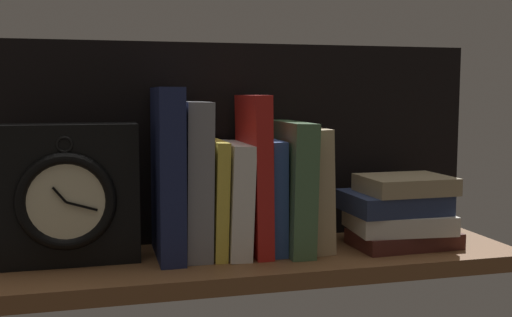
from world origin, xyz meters
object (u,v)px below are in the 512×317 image
framed_clock (67,195)px  book_green_romantic (290,186)px  book_yellow_seinlanguage (215,197)px  book_red_requiem (254,174)px  book_stack_side (400,211)px  book_gray_chess (195,179)px  book_tan_shortstories (312,188)px  book_blue_modern (270,195)px  book_navy_bierce (168,173)px  book_white_catcher (234,198)px

framed_clock → book_green_romantic: bearing=0.4°
book_yellow_seinlanguage → book_red_requiem: 7.03cm
book_stack_side → book_red_requiem: bearing=173.2°
book_gray_chess → framed_clock: (-18.65, -0.26, -1.63)cm
book_tan_shortstories → book_blue_modern: bearing=180.0°
book_navy_bierce → book_green_romantic: book_navy_bierce is taller
framed_clock → book_stack_side: framed_clock is taller
book_gray_chess → book_blue_modern: bearing=0.0°
book_gray_chess → book_tan_shortstories: size_ratio=1.22×
book_blue_modern → framed_clock: framed_clock is taller
book_yellow_seinlanguage → book_blue_modern: bearing=0.0°
book_tan_shortstories → book_gray_chess: bearing=180.0°
book_blue_modern → book_stack_side: size_ratio=1.00×
book_tan_shortstories → book_stack_side: size_ratio=1.10×
book_yellow_seinlanguage → book_blue_modern: size_ratio=1.00×
book_yellow_seinlanguage → book_tan_shortstories: 15.87cm
book_blue_modern → book_yellow_seinlanguage: bearing=180.0°
book_gray_chess → book_red_requiem: (9.32, 0.00, 0.48)cm
book_red_requiem → book_green_romantic: bearing=0.0°
book_red_requiem → book_stack_side: book_red_requiem is taller
book_white_catcher → book_stack_side: 27.35cm
book_blue_modern → book_red_requiem: bearing=180.0°
book_navy_bierce → book_yellow_seinlanguage: size_ratio=1.45×
book_navy_bierce → book_red_requiem: bearing=0.0°
book_blue_modern → book_tan_shortstories: 7.05cm
book_navy_bierce → book_gray_chess: book_navy_bierce is taller
book_green_romantic → book_stack_side: bearing=-9.1°
book_navy_bierce → book_white_catcher: (10.16, 0.00, -4.25)cm
book_white_catcher → book_red_requiem: (3.24, 0.00, 3.66)cm
book_white_catcher → book_green_romantic: 9.37cm
book_tan_shortstories → book_stack_side: (14.10, -2.86, -3.99)cm
book_blue_modern → book_navy_bierce: bearing=180.0°
book_red_requiem → book_tan_shortstories: (9.70, 0.00, -2.60)cm
book_white_catcher → book_red_requiem: bearing=0.0°
book_red_requiem → book_blue_modern: (2.71, 0.00, -3.46)cm
book_white_catcher → book_red_requiem: size_ratio=0.70×
book_gray_chess → book_white_catcher: book_gray_chess is taller
book_white_catcher → book_gray_chess: bearing=180.0°
book_blue_modern → book_stack_side: bearing=-7.7°
book_gray_chess → book_blue_modern: 12.39cm
book_white_catcher → book_blue_modern: book_blue_modern is taller
book_navy_bierce → book_white_catcher: 11.01cm
book_yellow_seinlanguage → book_red_requiem: (6.15, 0.00, 3.42)cm
book_yellow_seinlanguage → book_blue_modern: (8.86, 0.00, -0.04)cm
book_gray_chess → book_yellow_seinlanguage: book_gray_chess is taller
book_stack_side → book_yellow_seinlanguage: bearing=174.5°
book_stack_side → book_blue_modern: bearing=172.3°
book_gray_chess → framed_clock: bearing=-179.2°
book_tan_shortstories → book_green_romantic: bearing=180.0°
book_stack_side → book_navy_bierce: bearing=175.6°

